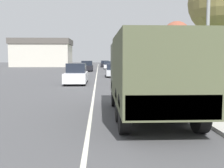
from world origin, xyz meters
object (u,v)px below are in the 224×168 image
(military_truck, at_px, (149,72))
(car_third_ahead, at_px, (87,66))
(car_fourth_ahead, at_px, (109,65))
(car_nearest_ahead, at_px, (76,75))
(car_second_ahead, at_px, (114,71))
(car_farthest_ahead, at_px, (105,64))

(military_truck, distance_m, car_third_ahead, 35.00)
(military_truck, height_order, car_fourth_ahead, military_truck)
(military_truck, relative_size, car_nearest_ahead, 1.39)
(car_third_ahead, bearing_deg, car_second_ahead, -75.01)
(car_nearest_ahead, height_order, car_farthest_ahead, car_nearest_ahead)
(military_truck, bearing_deg, car_second_ahead, 90.25)
(car_nearest_ahead, xyz_separation_m, car_fourth_ahead, (3.68, 30.16, -0.07))
(car_fourth_ahead, relative_size, car_farthest_ahead, 0.97)
(car_fourth_ahead, height_order, car_farthest_ahead, car_farthest_ahead)
(military_truck, relative_size, car_farthest_ahead, 1.44)
(car_nearest_ahead, relative_size, car_third_ahead, 1.02)
(military_truck, height_order, car_farthest_ahead, military_truck)
(car_third_ahead, height_order, car_fourth_ahead, car_third_ahead)
(military_truck, distance_m, car_fourth_ahead, 43.39)
(car_nearest_ahead, distance_m, car_farthest_ahead, 40.95)
(military_truck, xyz_separation_m, car_farthest_ahead, (-0.47, 54.04, -0.95))
(military_truck, relative_size, car_third_ahead, 1.42)
(car_third_ahead, distance_m, car_fourth_ahead, 9.37)
(car_second_ahead, bearing_deg, car_fourth_ahead, 89.58)
(car_fourth_ahead, xyz_separation_m, car_farthest_ahead, (-0.54, 10.67, 0.01))
(car_third_ahead, relative_size, car_fourth_ahead, 1.04)
(car_third_ahead, bearing_deg, car_farthest_ahead, 80.53)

